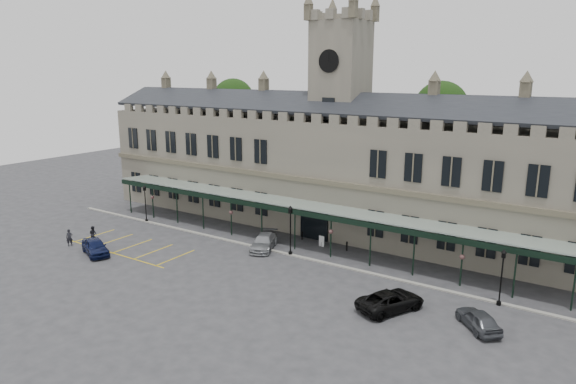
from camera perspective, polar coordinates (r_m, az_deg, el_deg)
The scene contains 21 objects.
ground at distance 45.16m, azimuth -4.26°, elevation -8.91°, with size 140.00×140.00×0.00m, color #303133.
station_building at distance 56.22m, azimuth 5.59°, elevation 2.41°, with size 60.00×10.36×17.30m.
clock_tower at distance 55.43m, azimuth 5.79°, elevation 9.18°, with size 5.60×5.60×24.80m.
canopy at distance 50.10m, azimuth 0.93°, elevation -3.68°, with size 50.00×4.10×4.30m.
kerb at distance 49.30m, azimuth -0.32°, elevation -6.85°, with size 60.00×0.40×0.12m, color gray.
parking_markings at distance 53.49m, azimuth -17.29°, elevation -5.90°, with size 16.00×6.00×0.01m, color gold, non-canonical shape.
tree_behind_left at distance 75.20m, azimuth -6.09°, elevation 10.03°, with size 6.00×6.00×16.00m.
tree_behind_mid at distance 60.74m, azimuth 16.61°, elevation 8.78°, with size 6.00×6.00×16.00m.
lamp_post_left at distance 61.03m, azimuth -15.58°, elevation -0.88°, with size 0.41×0.41×4.37m.
lamp_post_mid at distance 48.10m, azimuth 0.27°, elevation -3.79°, with size 0.46×0.46×4.89m.
lamp_post_right at distance 41.30m, azimuth 22.68°, elevation -8.22°, with size 0.42×0.42×4.43m.
traffic_cone at distance 38.85m, azimuth 9.01°, elevation -12.38°, with size 0.41×0.41×0.65m.
sign_board at distance 51.33m, azimuth 3.75°, elevation -5.49°, with size 0.63×0.14×1.08m.
bollard_left at distance 53.32m, azimuth 1.57°, elevation -4.86°, with size 0.15×0.15×0.84m, color black.
bollard_right at distance 50.39m, azimuth 6.55°, elevation -6.00°, with size 0.16×0.16×0.91m, color black.
car_left_a at distance 52.31m, azimuth -20.63°, elevation -5.71°, with size 1.80×4.48×1.53m, color #0C1337.
car_taxi at distance 50.54m, azimuth -2.69°, elevation -5.56°, with size 2.00×4.92×1.43m, color gray.
car_van at distance 38.94m, azimuth 11.34°, elevation -11.76°, with size 2.42×5.26×1.46m, color black.
car_right_a at distance 37.97m, azimuth 20.40°, elevation -13.13°, with size 1.62×4.03×1.37m, color #3D4146.
person_a at distance 55.65m, azimuth -23.11°, elevation -4.70°, with size 0.63×0.41×1.73m, color black.
person_b at distance 56.04m, azimuth -20.84°, elevation -4.39°, with size 0.82×0.64×1.69m, color black.
Camera 1 is at (25.77, -32.92, 17.09)m, focal length 32.00 mm.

